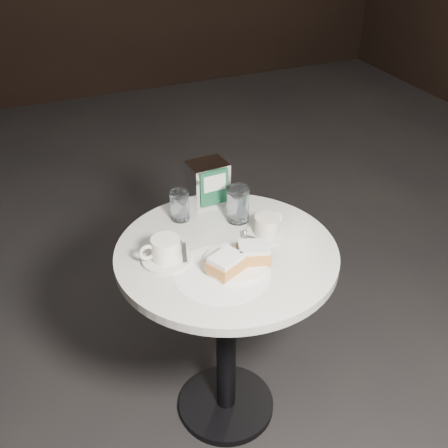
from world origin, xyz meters
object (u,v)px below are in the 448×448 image
beignet_plate (238,260)px  coffee_cup_right (267,227)px  cafe_table (226,298)px  water_glass_left (180,206)px  water_glass_right (238,205)px  coffee_cup_left (165,251)px  napkin_dispenser (208,183)px

beignet_plate → coffee_cup_right: (0.15, 0.12, 0.01)m
cafe_table → coffee_cup_right: size_ratio=4.19×
beignet_plate → water_glass_left: 0.33m
cafe_table → coffee_cup_right: (0.15, 0.02, 0.23)m
coffee_cup_right → water_glass_right: 0.13m
coffee_cup_left → napkin_dispenser: size_ratio=1.08×
cafe_table → water_glass_left: bearing=107.6°
coffee_cup_right → napkin_dispenser: napkin_dispenser is taller
beignet_plate → water_glass_right: (0.11, 0.24, 0.03)m
cafe_table → coffee_cup_right: bearing=9.0°
coffee_cup_right → napkin_dispenser: (-0.09, 0.27, 0.05)m
cafe_table → water_glass_left: (-0.07, 0.23, 0.25)m
coffee_cup_right → coffee_cup_left: bearing=157.6°
beignet_plate → napkin_dispenser: bearing=81.5°
water_glass_left → napkin_dispenser: napkin_dispenser is taller
water_glass_left → cafe_table: bearing=-72.4°
cafe_table → napkin_dispenser: napkin_dispenser is taller
cafe_table → coffee_cup_left: (-0.19, 0.02, 0.23)m
coffee_cup_left → coffee_cup_right: bearing=2.0°
water_glass_right → beignet_plate: bearing=-114.0°
coffee_cup_left → water_glass_left: size_ratio=1.58×
cafe_table → water_glass_right: 0.31m
cafe_table → water_glass_left: size_ratio=7.21×
beignet_plate → water_glass_right: water_glass_right is taller
water_glass_right → water_glass_left: bearing=154.7°
water_glass_left → coffee_cup_left: bearing=-120.0°
beignet_plate → water_glass_left: size_ratio=2.16×
water_glass_left → napkin_dispenser: size_ratio=0.68×
beignet_plate → napkin_dispenser: (0.06, 0.39, 0.05)m
beignet_plate → coffee_cup_left: size_ratio=1.37×
cafe_table → coffee_cup_left: 0.30m
water_glass_right → coffee_cup_left: bearing=-157.5°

